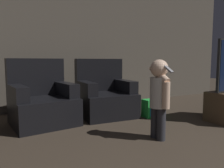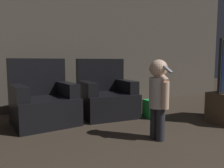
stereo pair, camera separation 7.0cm
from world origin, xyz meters
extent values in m
cube|color=#51493F|center=(0.00, 4.50, 1.30)|extent=(8.40, 0.05, 2.60)
cube|color=black|center=(-0.63, 3.55, 0.19)|extent=(0.91, 0.89, 0.38)
cube|color=black|center=(-0.66, 3.88, 0.66)|extent=(0.85, 0.24, 0.56)
cube|color=black|center=(-0.97, 3.52, 0.48)|extent=(0.22, 0.66, 0.20)
cube|color=black|center=(-0.29, 3.59, 0.48)|extent=(0.22, 0.66, 0.20)
cube|color=black|center=(0.37, 3.55, 0.19)|extent=(0.90, 0.87, 0.38)
cube|color=black|center=(0.40, 3.88, 0.66)|extent=(0.85, 0.23, 0.56)
cube|color=black|center=(0.04, 3.58, 0.48)|extent=(0.21, 0.66, 0.20)
cube|color=black|center=(0.71, 3.53, 0.48)|extent=(0.21, 0.66, 0.20)
cylinder|color=#28282D|center=(0.41, 2.37, 0.18)|extent=(0.10, 0.10, 0.37)
cylinder|color=#28282D|center=(0.41, 2.25, 0.18)|extent=(0.10, 0.10, 0.37)
cylinder|color=#B7B2A8|center=(0.41, 2.31, 0.54)|extent=(0.20, 0.20, 0.35)
sphere|color=beige|center=(0.41, 2.31, 0.82)|extent=(0.20, 0.20, 0.20)
cylinder|color=beige|center=(0.41, 2.18, 0.53)|extent=(0.08, 0.08, 0.30)
cylinder|color=beige|center=(0.41, 2.31, 0.75)|extent=(0.08, 0.30, 0.22)
cube|color=#99999E|center=(0.41, 2.18, 0.83)|extent=(0.04, 0.16, 0.10)
cube|color=green|center=(0.98, 3.14, 0.14)|extent=(0.25, 0.18, 0.29)
cube|color=blue|center=(0.98, 3.04, 0.10)|extent=(0.18, 0.02, 0.13)
camera|label=1|loc=(-1.26, 0.40, 0.90)|focal=35.00mm
camera|label=2|loc=(-1.19, 0.37, 0.90)|focal=35.00mm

